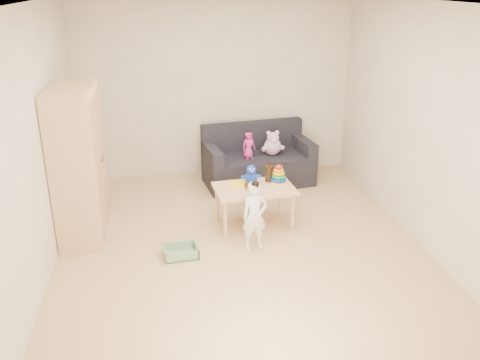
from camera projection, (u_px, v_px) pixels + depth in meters
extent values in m
plane|color=tan|center=(239.00, 241.00, 5.82)|extent=(4.50, 4.50, 0.00)
plane|color=white|center=(239.00, 1.00, 4.86)|extent=(4.50, 4.50, 0.00)
plane|color=beige|center=(215.00, 89.00, 7.41)|extent=(4.00, 0.00, 4.00)
plane|color=beige|center=(293.00, 228.00, 3.28)|extent=(4.00, 0.00, 4.00)
plane|color=beige|center=(41.00, 141.00, 5.05)|extent=(0.00, 4.50, 4.50)
plane|color=beige|center=(417.00, 124.00, 5.63)|extent=(0.00, 4.50, 4.50)
cube|color=#E3B67C|center=(78.00, 164.00, 5.68)|extent=(0.48, 0.96, 1.73)
cube|color=black|center=(258.00, 169.00, 7.39)|extent=(1.62, 0.97, 0.43)
cube|color=#E4B37D|center=(254.00, 206.00, 6.12)|extent=(0.98, 0.67, 0.49)
imported|color=white|center=(255.00, 217.00, 5.55)|extent=(0.30, 0.22, 0.76)
imported|color=#E72B99|center=(249.00, 145.00, 7.13)|extent=(0.22, 0.18, 0.37)
cylinder|color=#EFF20C|center=(278.00, 182.00, 6.17)|extent=(0.18, 0.18, 0.02)
cylinder|color=silver|center=(279.00, 174.00, 6.13)|extent=(0.02, 0.02, 0.21)
torus|color=#0C28CF|center=(278.00, 179.00, 6.15)|extent=(0.19, 0.19, 0.04)
torus|color=#158D24|center=(278.00, 176.00, 6.14)|extent=(0.17, 0.17, 0.04)
torus|color=orange|center=(279.00, 173.00, 6.12)|extent=(0.15, 0.15, 0.04)
torus|color=orange|center=(279.00, 170.00, 6.11)|extent=(0.13, 0.13, 0.04)
torus|color=red|center=(279.00, 167.00, 6.10)|extent=(0.10, 0.10, 0.04)
cylinder|color=black|center=(269.00, 174.00, 6.17)|extent=(0.09, 0.09, 0.20)
cylinder|color=black|center=(269.00, 165.00, 6.13)|extent=(0.04, 0.04, 0.05)
cylinder|color=black|center=(269.00, 162.00, 6.12)|extent=(0.05, 0.05, 0.02)
cube|color=yellow|center=(239.00, 184.00, 6.12)|extent=(0.24, 0.24, 0.02)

